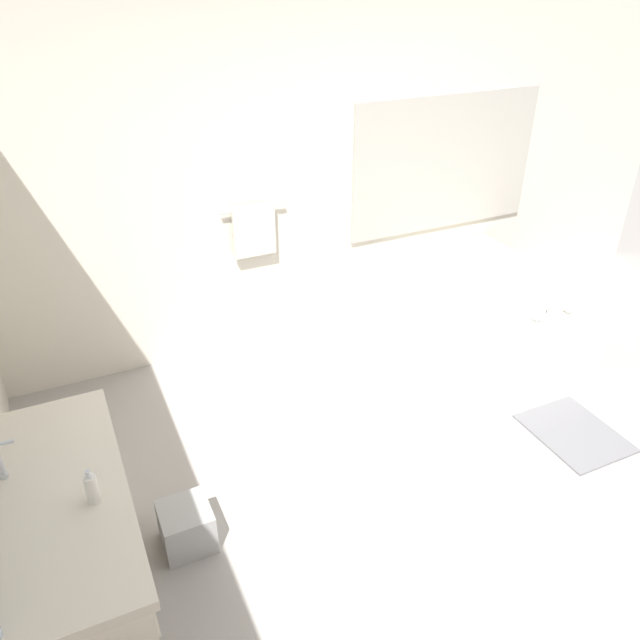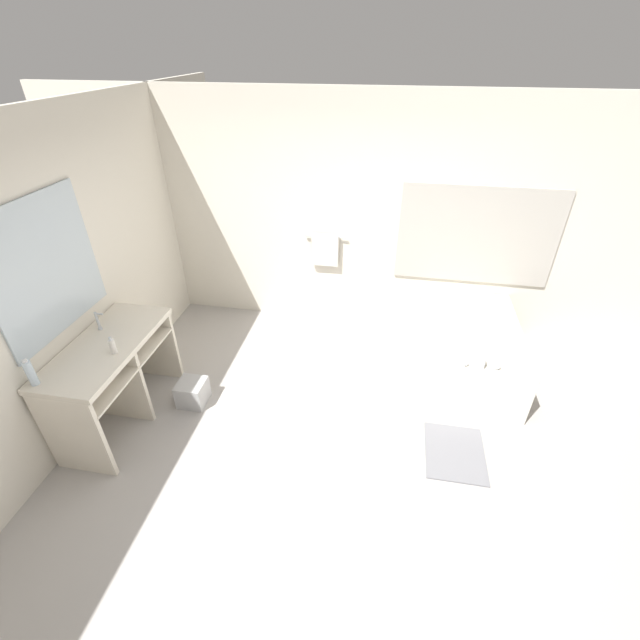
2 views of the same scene
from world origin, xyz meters
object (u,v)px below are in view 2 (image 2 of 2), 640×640
(water_bottle_1, at_px, (30,373))
(soap_dispenser, at_px, (113,346))
(waste_bin, at_px, (193,392))
(bathtub, at_px, (468,346))

(water_bottle_1, distance_m, soap_dispenser, 0.59)
(water_bottle_1, xyz_separation_m, soap_dispenser, (0.38, 0.46, -0.04))
(water_bottle_1, relative_size, waste_bin, 0.87)
(bathtub, relative_size, water_bottle_1, 6.57)
(waste_bin, bearing_deg, water_bottle_1, -131.90)
(bathtub, xyz_separation_m, waste_bin, (-2.73, -1.01, -0.18))
(bathtub, height_order, waste_bin, bathtub)
(bathtub, relative_size, waste_bin, 5.73)
(waste_bin, bearing_deg, soap_dispenser, -134.67)
(bathtub, bearing_deg, soap_dispenser, -155.69)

